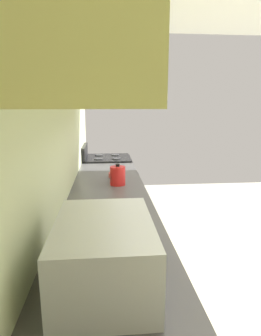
{
  "coord_description": "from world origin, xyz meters",
  "views": [
    {
      "loc": [
        -1.93,
        1.27,
        1.59
      ],
      "look_at": [
        -0.5,
        1.14,
        1.27
      ],
      "focal_mm": 29.71,
      "sensor_mm": 36.0,
      "label": 1
    }
  ],
  "objects_px": {
    "bowl": "(117,175)",
    "kettle": "(118,175)",
    "oven_range": "(108,190)",
    "microwave": "(105,254)"
  },
  "relations": [
    {
      "from": "microwave",
      "to": "oven_range",
      "type": "bearing_deg",
      "value": -0.52
    },
    {
      "from": "bowl",
      "to": "kettle",
      "type": "xyz_separation_m",
      "value": [
        -0.27,
        0.0,
        0.06
      ]
    },
    {
      "from": "oven_range",
      "to": "bowl",
      "type": "height_order",
      "value": "oven_range"
    },
    {
      "from": "oven_range",
      "to": "bowl",
      "type": "relative_size",
      "value": 6.91
    },
    {
      "from": "oven_range",
      "to": "bowl",
      "type": "xyz_separation_m",
      "value": [
        -0.98,
        -0.08,
        0.46
      ]
    },
    {
      "from": "oven_range",
      "to": "microwave",
      "type": "height_order",
      "value": "microwave"
    },
    {
      "from": "oven_range",
      "to": "microwave",
      "type": "xyz_separation_m",
      "value": [
        -2.65,
        0.02,
        0.57
      ]
    },
    {
      "from": "oven_range",
      "to": "microwave",
      "type": "bearing_deg",
      "value": 179.48
    },
    {
      "from": "bowl",
      "to": "kettle",
      "type": "relative_size",
      "value": 0.84
    },
    {
      "from": "microwave",
      "to": "bowl",
      "type": "bearing_deg",
      "value": -3.72
    }
  ]
}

